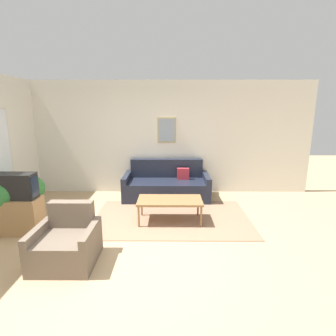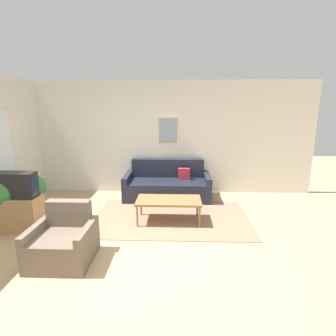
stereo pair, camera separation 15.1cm
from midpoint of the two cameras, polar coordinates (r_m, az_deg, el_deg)
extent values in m
plane|color=tan|center=(4.14, -9.14, -17.08)|extent=(16.00, 16.00, 0.00)
cube|color=#937056|center=(5.12, -0.06, -10.76)|extent=(2.94, 1.82, 0.01)
cube|color=silver|center=(6.42, -5.52, 6.49)|extent=(8.00, 0.06, 2.70)
cube|color=tan|center=(6.32, -0.99, 8.27)|extent=(0.44, 0.03, 0.60)
cube|color=#8999A8|center=(6.30, -0.99, 8.26)|extent=(0.38, 0.01, 0.54)
cube|color=#1E2333|center=(6.11, -1.04, -4.67)|extent=(1.72, 0.90, 0.43)
cube|color=#1E2333|center=(6.33, -0.98, 0.05)|extent=(1.72, 0.20, 0.44)
cube|color=#1E2333|center=(6.18, -9.62, -3.97)|extent=(0.12, 0.90, 0.57)
cube|color=#1E2333|center=(6.14, 7.59, -4.02)|extent=(0.12, 0.90, 0.57)
cube|color=#B22D38|center=(6.13, 2.59, -1.31)|extent=(0.28, 0.10, 0.28)
cube|color=olive|center=(4.83, -0.50, -7.06)|extent=(1.18, 0.59, 0.04)
cylinder|color=olive|center=(4.71, -7.34, -10.53)|extent=(0.04, 0.04, 0.39)
cylinder|color=olive|center=(4.69, 6.28, -10.58)|extent=(0.04, 0.04, 0.39)
cylinder|color=olive|center=(5.18, -6.59, -8.29)|extent=(0.04, 0.04, 0.39)
cylinder|color=olive|center=(5.16, 5.71, -8.32)|extent=(0.04, 0.04, 0.39)
cube|color=#A87F51|center=(5.16, -30.40, -8.91)|extent=(0.72, 0.40, 0.60)
cube|color=black|center=(5.01, -31.07, -3.41)|extent=(0.64, 0.28, 0.43)
cube|color=#192333|center=(4.85, -27.80, -3.53)|extent=(0.01, 0.23, 0.33)
cube|color=#6B5B4C|center=(3.97, -22.39, -16.06)|extent=(0.62, 0.76, 0.40)
cube|color=#6B5B4C|center=(4.06, -21.25, -9.28)|extent=(0.62, 0.16, 0.37)
cube|color=#6B5B4C|center=(4.09, -27.21, -14.73)|extent=(0.09, 0.76, 0.52)
cube|color=#6B5B4C|center=(3.83, -17.38, -15.79)|extent=(0.09, 0.76, 0.52)
cylinder|color=#935638|center=(5.37, -32.27, -10.32)|extent=(0.23, 0.23, 0.25)
cylinder|color=#51381E|center=(5.30, -32.54, -8.23)|extent=(0.04, 0.04, 0.17)
sphere|color=#337A38|center=(5.20, -32.98, -4.83)|extent=(0.57, 0.57, 0.57)
cylinder|color=beige|center=(5.91, -27.74, -8.05)|extent=(0.22, 0.22, 0.19)
cylinder|color=#51381E|center=(5.85, -27.91, -6.50)|extent=(0.04, 0.04, 0.14)
sphere|color=#337A38|center=(5.78, -28.20, -3.90)|extent=(0.48, 0.48, 0.48)
cylinder|color=beige|center=(5.71, -31.06, -9.11)|extent=(0.28, 0.28, 0.20)
cylinder|color=#51381E|center=(5.65, -31.27, -7.38)|extent=(0.04, 0.04, 0.17)
sphere|color=#3D8442|center=(5.56, -31.66, -4.22)|extent=(0.56, 0.56, 0.56)
camera|label=1|loc=(0.08, -90.80, -0.18)|focal=28.00mm
camera|label=2|loc=(0.08, 89.20, 0.18)|focal=28.00mm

